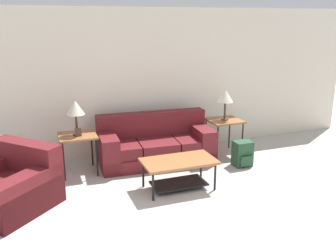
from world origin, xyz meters
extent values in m
cube|color=silver|center=(0.00, 3.85, 1.30)|extent=(8.63, 0.06, 2.60)
cube|color=maroon|center=(-0.12, 3.19, 0.11)|extent=(1.98, 0.98, 0.22)
cube|color=maroon|center=(-0.76, 3.20, 0.32)|extent=(0.67, 0.81, 0.20)
cube|color=maroon|center=(-0.12, 3.17, 0.32)|extent=(0.67, 0.81, 0.20)
cube|color=maroon|center=(0.52, 3.13, 0.32)|extent=(0.67, 0.81, 0.20)
cube|color=maroon|center=(-0.10, 3.49, 0.62)|extent=(1.94, 0.37, 0.40)
cube|color=maroon|center=(-0.94, 3.24, 0.29)|extent=(0.33, 0.88, 0.58)
cube|color=maroon|center=(0.70, 3.14, 0.29)|extent=(0.33, 0.88, 0.58)
cube|color=maroon|center=(-2.47, 2.31, 0.20)|extent=(1.47, 1.47, 0.40)
cube|color=maroon|center=(-2.18, 2.57, 0.60)|extent=(0.91, 0.94, 0.40)
cube|color=maroon|center=(-2.20, 2.02, 0.28)|extent=(0.94, 0.90, 0.56)
cube|color=#935B33|center=(-0.15, 2.08, 0.43)|extent=(1.06, 0.59, 0.04)
cylinder|color=black|center=(-0.62, 1.84, 0.20)|extent=(0.03, 0.03, 0.41)
cylinder|color=black|center=(0.32, 1.84, 0.20)|extent=(0.03, 0.03, 0.41)
cylinder|color=black|center=(-0.62, 2.31, 0.20)|extent=(0.03, 0.03, 0.41)
cylinder|color=black|center=(0.32, 2.31, 0.20)|extent=(0.03, 0.03, 0.41)
cube|color=black|center=(-0.15, 2.08, 0.08)|extent=(0.79, 0.41, 0.02)
cube|color=#935B33|center=(-1.43, 3.18, 0.63)|extent=(0.58, 0.55, 0.03)
cylinder|color=black|center=(-1.68, 2.95, 0.31)|extent=(0.03, 0.03, 0.61)
cylinder|color=black|center=(-1.18, 2.95, 0.31)|extent=(0.03, 0.03, 0.61)
cylinder|color=black|center=(-1.68, 3.41, 0.31)|extent=(0.03, 0.03, 0.61)
cylinder|color=black|center=(-1.18, 3.41, 0.31)|extent=(0.03, 0.03, 0.61)
cube|color=#935B33|center=(1.19, 3.18, 0.63)|extent=(0.58, 0.55, 0.03)
cylinder|color=black|center=(0.94, 2.95, 0.31)|extent=(0.03, 0.03, 0.61)
cylinder|color=black|center=(1.44, 2.95, 0.31)|extent=(0.03, 0.03, 0.61)
cylinder|color=black|center=(0.94, 3.41, 0.31)|extent=(0.03, 0.03, 0.61)
cylinder|color=black|center=(1.44, 3.41, 0.31)|extent=(0.03, 0.03, 0.61)
cylinder|color=#472D1E|center=(-1.43, 3.18, 0.65)|extent=(0.14, 0.14, 0.02)
cylinder|color=#472D1E|center=(-1.43, 3.18, 0.82)|extent=(0.04, 0.04, 0.31)
cone|color=beige|center=(-1.43, 3.18, 1.08)|extent=(0.28, 0.28, 0.22)
cylinder|color=#472D1E|center=(1.19, 3.18, 0.65)|extent=(0.14, 0.14, 0.02)
cylinder|color=#472D1E|center=(1.19, 3.18, 0.82)|extent=(0.04, 0.04, 0.31)
cone|color=beige|center=(1.19, 3.18, 1.08)|extent=(0.28, 0.28, 0.22)
cube|color=#23472D|center=(1.20, 2.54, 0.21)|extent=(0.30, 0.23, 0.43)
cube|color=#23472D|center=(1.20, 2.40, 0.13)|extent=(0.23, 0.05, 0.17)
cylinder|color=#23472D|center=(1.12, 2.67, 0.23)|extent=(0.02, 0.02, 0.32)
cylinder|color=#23472D|center=(1.28, 2.67, 0.23)|extent=(0.02, 0.02, 0.32)
cube|color=#4C3828|center=(-1.42, 3.10, 0.71)|extent=(0.10, 0.04, 0.13)
camera|label=1|loc=(-2.05, -2.58, 2.39)|focal=40.00mm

